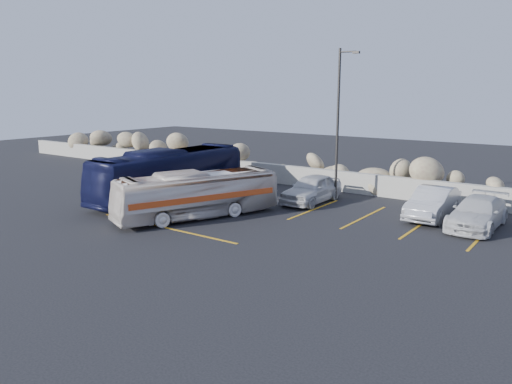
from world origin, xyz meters
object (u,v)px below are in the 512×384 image
Objects in this scene: tour_coach at (170,174)px; car_b at (433,203)px; vintage_bus at (197,195)px; car_a at (312,189)px; car_c at (478,213)px; lamppost at (339,121)px.

car_b is at bearing 17.14° from tour_coach.
car_a is at bearing 87.49° from vintage_bus.
vintage_bus is 1.81× the size of car_b.
car_a is (6.82, 3.69, -0.63)m from tour_coach.
vintage_bus is 1.80× the size of car_a.
tour_coach is at bearing 173.59° from vintage_bus.
vintage_bus is at bearing -151.03° from car_c.
vintage_bus reaches higher than car_a.
vintage_bus is at bearing -116.98° from lamppost.
lamppost is 8.61m from vintage_bus.
lamppost is at bearing 85.53° from vintage_bus.
lamppost reaches higher than car_c.
tour_coach is 13.69m from car_b.
car_a reaches higher than car_c.
tour_coach is (-4.05, 2.24, 0.28)m from vintage_bus.
car_c is (7.46, -1.34, -3.63)m from lamppost.
tour_coach reaches higher than car_c.
tour_coach reaches higher than car_a.
lamppost is 8.40m from car_c.
vintage_bus is 4.64m from tour_coach.
vintage_bus is 12.52m from car_c.
car_b is (9.00, 6.34, -0.38)m from vintage_bus.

